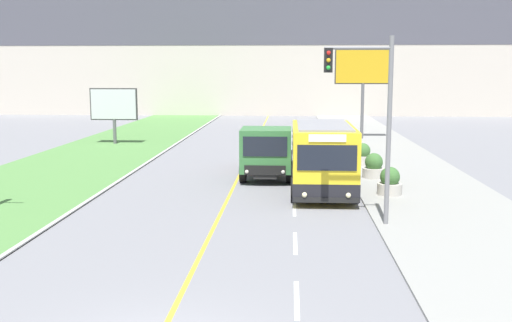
{
  "coord_description": "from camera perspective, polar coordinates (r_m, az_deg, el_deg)",
  "views": [
    {
      "loc": [
        2.57,
        -10.11,
        5.29
      ],
      "look_at": [
        1.1,
        15.34,
        1.4
      ],
      "focal_mm": 42.0,
      "sensor_mm": 36.0,
      "label": 1
    }
  ],
  "objects": [
    {
      "name": "planter_round_near",
      "position": [
        25.84,
        12.62,
        -2.01
      ],
      "size": [
        1.04,
        1.04,
        1.18
      ],
      "color": "#B7B2A8",
      "rests_on": "sidewalk_right"
    },
    {
      "name": "traffic_light_mast",
      "position": [
        20.34,
        10.91,
        5.02
      ],
      "size": [
        2.28,
        0.32,
        6.4
      ],
      "color": "slate",
      "rests_on": "ground_plane"
    },
    {
      "name": "planter_round_second",
      "position": [
        29.71,
        11.15,
        -0.56
      ],
      "size": [
        1.09,
        1.09,
        1.21
      ],
      "color": "#B7B2A8",
      "rests_on": "sidewalk_right"
    },
    {
      "name": "lane_marking_centre",
      "position": [
        13.72,
        -6.31,
        -14.04
      ],
      "size": [
        2.88,
        140.0,
        0.01
      ],
      "color": "gold",
      "rests_on": "ground_plane"
    },
    {
      "name": "apartment_block_background",
      "position": [
        73.67,
        1.33,
        13.56
      ],
      "size": [
        80.0,
        8.04,
        23.11
      ],
      "color": "beige",
      "rests_on": "ground_plane"
    },
    {
      "name": "billboard_large",
      "position": [
        46.4,
        10.18,
        8.46
      ],
      "size": [
        4.29,
        0.24,
        6.84
      ],
      "color": "#59595B",
      "rests_on": "ground_plane"
    },
    {
      "name": "billboard_small",
      "position": [
        44.08,
        -13.39,
        5.14
      ],
      "size": [
        3.39,
        0.24,
        4.0
      ],
      "color": "#59595B",
      "rests_on": "ground_plane"
    },
    {
      "name": "dump_truck",
      "position": [
        29.24,
        1.04,
        0.81
      ],
      "size": [
        2.47,
        6.82,
        2.56
      ],
      "color": "black",
      "rests_on": "ground_plane"
    },
    {
      "name": "planter_round_third",
      "position": [
        33.62,
        10.12,
        0.54
      ],
      "size": [
        1.05,
        1.05,
        1.21
      ],
      "color": "#B7B2A8",
      "rests_on": "sidewalk_right"
    },
    {
      "name": "city_bus",
      "position": [
        25.75,
        6.37,
        0.22
      ],
      "size": [
        2.71,
        6.13,
        3.02
      ],
      "color": "yellow",
      "rests_on": "ground_plane"
    }
  ]
}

